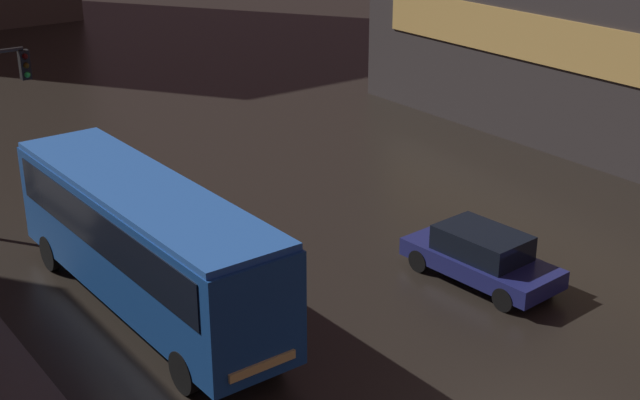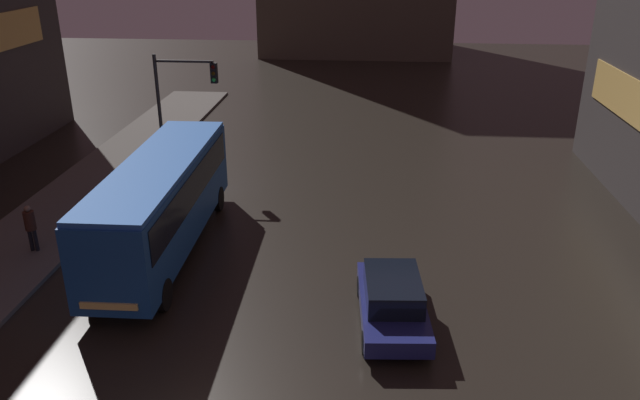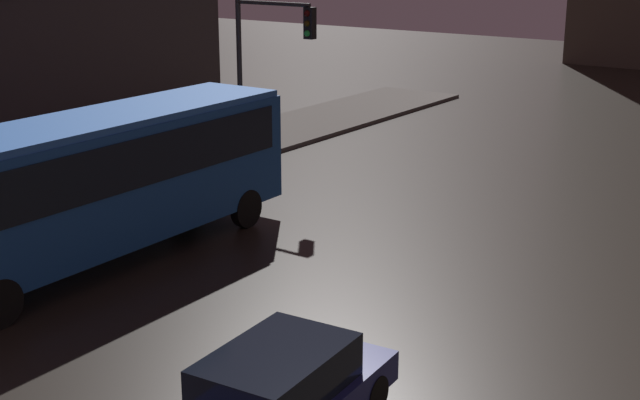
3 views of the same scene
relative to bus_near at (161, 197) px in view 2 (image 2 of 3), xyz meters
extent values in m
cube|color=#56514C|center=(-5.30, 0.52, -2.03)|extent=(4.00, 48.00, 0.15)
cube|color=#194793|center=(0.00, 0.00, -0.20)|extent=(2.56, 10.40, 2.71)
cube|color=black|center=(0.00, 0.00, 0.40)|extent=(2.60, 9.58, 1.10)
cube|color=blue|center=(0.00, 0.00, 1.23)|extent=(2.50, 10.20, 0.16)
cube|color=#F4CC72|center=(0.09, -5.20, -1.15)|extent=(1.66, 0.13, 0.20)
cylinder|color=black|center=(1.15, -3.76, -1.60)|extent=(0.27, 1.00, 1.00)
cylinder|color=black|center=(-1.02, -3.80, -1.60)|extent=(0.27, 1.00, 1.00)
cylinder|color=black|center=(1.02, 3.80, -1.60)|extent=(0.27, 1.00, 1.00)
cylinder|color=black|center=(-1.15, 3.76, -1.60)|extent=(0.27, 1.00, 1.00)
cube|color=navy|center=(8.01, -3.87, -1.55)|extent=(2.16, 4.50, 0.50)
cube|color=black|center=(8.01, -3.87, -0.96)|extent=(1.74, 2.51, 0.68)
cylinder|color=black|center=(8.96, -5.29, -1.78)|extent=(0.25, 0.65, 0.64)
cylinder|color=black|center=(7.28, -5.41, -1.78)|extent=(0.25, 0.65, 0.64)
cylinder|color=black|center=(8.73, -2.33, -1.78)|extent=(0.25, 0.65, 0.64)
cylinder|color=black|center=(7.06, -2.45, -1.78)|extent=(0.25, 0.65, 0.64)
cylinder|color=black|center=(-4.68, -0.67, -1.54)|extent=(0.14, 0.14, 0.83)
cylinder|color=black|center=(-4.50, -0.67, -1.54)|extent=(0.14, 0.14, 0.83)
cylinder|color=#422319|center=(-4.59, -0.67, -0.78)|extent=(0.52, 0.52, 0.69)
sphere|color=#8C664C|center=(-4.59, -0.67, -0.33)|extent=(0.22, 0.22, 0.22)
cylinder|color=#2D2D2D|center=(-2.58, 7.90, 0.73)|extent=(0.16, 0.16, 5.67)
cylinder|color=#2D2D2D|center=(-1.24, 7.90, 3.27)|extent=(2.69, 0.12, 0.12)
cube|color=black|center=(0.11, 7.90, 2.77)|extent=(0.30, 0.24, 0.90)
sphere|color=#390706|center=(0.11, 7.76, 3.05)|extent=(0.18, 0.18, 0.18)
sphere|color=#3B2B07|center=(0.11, 7.76, 2.77)|extent=(0.18, 0.18, 0.18)
sphere|color=green|center=(0.11, 7.76, 2.49)|extent=(0.18, 0.18, 0.18)
camera|label=1|loc=(-8.43, -18.81, 9.06)|focal=50.00mm
camera|label=2|loc=(7.26, -19.53, 8.30)|focal=35.00mm
camera|label=3|loc=(15.30, -13.08, 5.13)|focal=50.00mm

